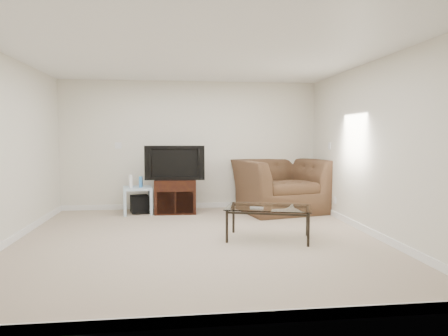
{
  "coord_description": "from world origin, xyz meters",
  "views": [
    {
      "loc": [
        -0.29,
        -5.39,
        1.44
      ],
      "look_at": [
        0.5,
        1.2,
        0.9
      ],
      "focal_mm": 32.0,
      "sensor_mm": 36.0,
      "label": 1
    }
  ],
  "objects": [
    {
      "name": "dvd_player",
      "position": [
        -0.31,
        2.01,
        0.52
      ],
      "size": [
        0.39,
        0.28,
        0.05
      ],
      "primitive_type": "cube",
      "rotation": [
        0.0,
        0.0,
        -0.03
      ],
      "color": "black",
      "rests_on": "tv_stand"
    },
    {
      "name": "coffee_table",
      "position": [
        0.97,
        -0.04,
        0.23
      ],
      "size": [
        1.29,
        0.96,
        0.45
      ],
      "primitive_type": null,
      "rotation": [
        0.0,
        0.0,
        -0.3
      ],
      "color": "black",
      "rests_on": "floor"
    },
    {
      "name": "plate_right_switch",
      "position": [
        2.49,
        1.6,
        1.25
      ],
      "size": [
        0.02,
        0.09,
        0.13
      ],
      "primitive_type": "cube",
      "color": "white",
      "rests_on": "wall_right"
    },
    {
      "name": "wall_left",
      "position": [
        -2.5,
        0.0,
        1.25
      ],
      "size": [
        0.02,
        5.0,
        2.5
      ],
      "primitive_type": "cube",
      "color": "silver",
      "rests_on": "ground"
    },
    {
      "name": "floor",
      "position": [
        0.0,
        0.0,
        0.0
      ],
      "size": [
        5.0,
        5.0,
        0.0
      ],
      "primitive_type": "plane",
      "color": "tan",
      "rests_on": "ground"
    },
    {
      "name": "subwoofer",
      "position": [
        -0.98,
        2.07,
        0.17
      ],
      "size": [
        0.38,
        0.38,
        0.32
      ],
      "primitive_type": "cube",
      "rotation": [
        0.0,
        0.0,
        0.22
      ],
      "color": "black",
      "rests_on": "floor"
    },
    {
      "name": "remote",
      "position": [
        0.79,
        -0.13,
        0.46
      ],
      "size": [
        0.19,
        0.12,
        0.02
      ],
      "primitive_type": "cube",
      "rotation": [
        0.0,
        0.0,
        -0.41
      ],
      "color": "#B2B2B7",
      "rests_on": "coffee_table"
    },
    {
      "name": "wall_back",
      "position": [
        0.0,
        2.5,
        1.25
      ],
      "size": [
        5.0,
        0.02,
        2.5
      ],
      "primitive_type": "cube",
      "color": "silver",
      "rests_on": "ground"
    },
    {
      "name": "game_case",
      "position": [
        -0.94,
        2.04,
        0.59
      ],
      "size": [
        0.06,
        0.15,
        0.2
      ],
      "primitive_type": "cube",
      "rotation": [
        0.0,
        0.0,
        -0.04
      ],
      "color": "#337FCC",
      "rests_on": "side_table"
    },
    {
      "name": "recliner",
      "position": [
        1.66,
        1.95,
        0.67
      ],
      "size": [
        1.71,
        1.31,
        1.33
      ],
      "primitive_type": "imported",
      "rotation": [
        0.0,
        0.0,
        0.23
      ],
      "color": "#4E2D1C",
      "rests_on": "floor"
    },
    {
      "name": "wall_right",
      "position": [
        2.5,
        0.0,
        1.25
      ],
      "size": [
        0.02,
        5.0,
        2.5
      ],
      "primitive_type": "cube",
      "color": "silver",
      "rests_on": "ground"
    },
    {
      "name": "television",
      "position": [
        -0.31,
        2.02,
        0.94
      ],
      "size": [
        1.03,
        0.29,
        0.63
      ],
      "primitive_type": "imported",
      "rotation": [
        0.0,
        0.0,
        -0.09
      ],
      "color": "black",
      "rests_on": "tv_stand"
    },
    {
      "name": "ceiling",
      "position": [
        0.0,
        0.0,
        2.5
      ],
      "size": [
        5.0,
        5.0,
        0.0
      ],
      "primitive_type": "plane",
      "color": "white",
      "rests_on": "ground"
    },
    {
      "name": "plate_right_outlet",
      "position": [
        2.49,
        1.3,
        0.3
      ],
      "size": [
        0.02,
        0.08,
        0.12
      ],
      "primitive_type": "cube",
      "color": "white",
      "rests_on": "wall_right"
    },
    {
      "name": "tv_stand",
      "position": [
        -0.31,
        2.05,
        0.31
      ],
      "size": [
        0.77,
        0.54,
        0.63
      ],
      "primitive_type": null,
      "rotation": [
        0.0,
        0.0,
        -0.03
      ],
      "color": "black",
      "rests_on": "floor"
    },
    {
      "name": "side_table",
      "position": [
        -1.01,
        2.05,
        0.25
      ],
      "size": [
        0.57,
        0.57,
        0.49
      ],
      "primitive_type": null,
      "rotation": [
        0.0,
        0.0,
        0.12
      ],
      "color": "#ADCBD7",
      "rests_on": "floor"
    },
    {
      "name": "game_console",
      "position": [
        -1.13,
        2.01,
        0.61
      ],
      "size": [
        0.08,
        0.17,
        0.23
      ],
      "primitive_type": "cube",
      "rotation": [
        0.0,
        0.0,
        0.19
      ],
      "color": "white",
      "rests_on": "side_table"
    },
    {
      "name": "plate_back",
      "position": [
        -1.4,
        2.49,
        1.25
      ],
      "size": [
        0.12,
        0.02,
        0.12
      ],
      "primitive_type": "cube",
      "color": "white",
      "rests_on": "wall_back"
    }
  ]
}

